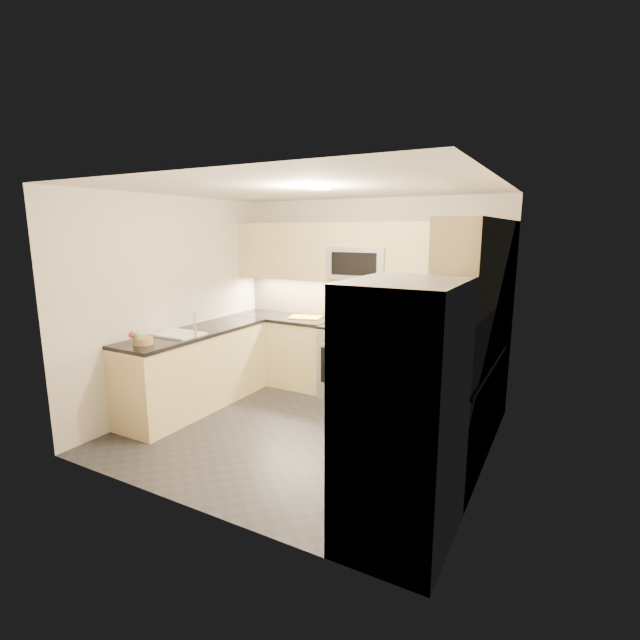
{
  "coord_description": "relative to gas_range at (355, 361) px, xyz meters",
  "views": [
    {
      "loc": [
        2.36,
        -3.95,
        2.11
      ],
      "look_at": [
        0.0,
        0.35,
        1.15
      ],
      "focal_mm": 26.0,
      "sensor_mm": 36.0,
      "label": 1
    }
  ],
  "objects": [
    {
      "name": "refrigerator",
      "position": [
        1.45,
        -2.43,
        0.45
      ],
      "size": [
        0.7,
        0.9,
        1.8
      ],
      "primitive_type": "cube",
      "color": "#A8ABB0",
      "rests_on": "floor"
    },
    {
      "name": "countertop_right",
      "position": [
        1.5,
        -1.12,
        0.47
      ],
      "size": [
        0.63,
        1.7,
        0.04
      ],
      "primitive_type": "cube",
      "color": "black",
      "rests_on": "base_cab_right"
    },
    {
      "name": "utensil_bowl",
      "position": [
        1.43,
        0.0,
        0.57
      ],
      "size": [
        0.38,
        0.38,
        0.17
      ],
      "primitive_type": "cylinder",
      "rotation": [
        0.0,
        0.0,
        -0.38
      ],
      "color": "#56BA50",
      "rests_on": "countertop_back_right"
    },
    {
      "name": "countertop_back_right",
      "position": [
        1.09,
        0.02,
        0.47
      ],
      "size": [
        1.42,
        0.63,
        0.04
      ],
      "primitive_type": "cube",
      "color": "black",
      "rests_on": "base_cab_back_right"
    },
    {
      "name": "wall_right",
      "position": [
        1.8,
        -1.28,
        0.79
      ],
      "size": [
        0.02,
        3.2,
        2.5
      ],
      "primitive_type": "cube",
      "color": "beige",
      "rests_on": "floor"
    },
    {
      "name": "microwave",
      "position": [
        0.0,
        0.12,
        1.24
      ],
      "size": [
        0.76,
        0.4,
        0.4
      ],
      "primitive_type": "cube",
      "color": "#ABAFB3",
      "rests_on": "upper_cab_back"
    },
    {
      "name": "ceiling",
      "position": [
        0.0,
        -1.28,
        2.04
      ],
      "size": [
        3.6,
        3.2,
        0.02
      ],
      "primitive_type": "cube",
      "color": "beige",
      "rests_on": "wall_back"
    },
    {
      "name": "wall_left",
      "position": [
        -1.8,
        -1.28,
        0.79
      ],
      "size": [
        0.02,
        3.2,
        2.5
      ],
      "primitive_type": "cube",
      "color": "beige",
      "rests_on": "floor"
    },
    {
      "name": "faucet",
      "position": [
        -1.24,
        -1.53,
        0.62
      ],
      "size": [
        0.03,
        0.03,
        0.28
      ],
      "primitive_type": "cylinder",
      "color": "silver",
      "rests_on": "countertop_peninsula"
    },
    {
      "name": "fruit_pear",
      "position": [
        -1.5,
        -2.09,
        0.6
      ],
      "size": [
        0.07,
        0.07,
        0.07
      ],
      "primitive_type": "sphere",
      "color": "#4DB456",
      "rests_on": "fruit_basket"
    },
    {
      "name": "base_cab_back_right",
      "position": [
        1.09,
        0.02,
        -0.01
      ],
      "size": [
        1.42,
        0.6,
        0.9
      ],
      "primitive_type": "cube",
      "color": "#D4BE7F",
      "rests_on": "floor"
    },
    {
      "name": "fruit_apple",
      "position": [
        -1.54,
        -2.11,
        0.6
      ],
      "size": [
        0.07,
        0.07,
        0.07
      ],
      "primitive_type": "sphere",
      "color": "red",
      "rests_on": "fruit_basket"
    },
    {
      "name": "countertop_peninsula",
      "position": [
        -1.5,
        -1.28,
        0.47
      ],
      "size": [
        0.63,
        2.0,
        0.04
      ],
      "primitive_type": "cube",
      "color": "black",
      "rests_on": "base_cab_peninsula"
    },
    {
      "name": "dish_towel_blue",
      "position": [
        0.12,
        -0.37,
        0.1
      ],
      "size": [
        0.15,
        0.07,
        0.29
      ],
      "primitive_type": "cube",
      "rotation": [
        0.0,
        0.0,
        -0.39
      ],
      "color": "#2F5482",
      "rests_on": "oven_handle"
    },
    {
      "name": "upper_cab_back",
      "position": [
        0.0,
        0.15,
        1.37
      ],
      "size": [
        3.6,
        0.35,
        0.75
      ],
      "primitive_type": "cube",
      "color": "#D4BE7F",
      "rests_on": "wall_back"
    },
    {
      "name": "upper_cab_right",
      "position": [
        1.62,
        -1.0,
        1.37
      ],
      "size": [
        0.35,
        1.95,
        0.75
      ],
      "primitive_type": "cube",
      "color": "#D4BE7F",
      "rests_on": "wall_right"
    },
    {
      "name": "fruit_basket",
      "position": [
        -1.5,
        -2.02,
        0.52
      ],
      "size": [
        0.25,
        0.25,
        0.07
      ],
      "primitive_type": "cylinder",
      "rotation": [
        0.0,
        0.0,
        -0.25
      ],
      "color": "#A2864B",
      "rests_on": "countertop_peninsula"
    },
    {
      "name": "cutting_board",
      "position": [
        -0.77,
        0.07,
        0.49
      ],
      "size": [
        0.48,
        0.39,
        0.01
      ],
      "primitive_type": "cube",
      "rotation": [
        0.0,
        0.0,
        0.26
      ],
      "color": "orange",
      "rests_on": "countertop_back_left"
    },
    {
      "name": "range_cooktop",
      "position": [
        0.0,
        0.0,
        0.46
      ],
      "size": [
        0.76,
        0.65,
        0.03
      ],
      "primitive_type": "cube",
      "color": "black",
      "rests_on": "gas_range"
    },
    {
      "name": "oven_handle",
      "position": [
        0.0,
        -0.35,
        0.26
      ],
      "size": [
        0.6,
        0.02,
        0.02
      ],
      "primitive_type": "cylinder",
      "rotation": [
        0.0,
        1.57,
        0.0
      ],
      "color": "#B2B5BA",
      "rests_on": "gas_range"
    },
    {
      "name": "base_cab_peninsula",
      "position": [
        -1.5,
        -1.28,
        -0.01
      ],
      "size": [
        0.6,
        2.0,
        0.9
      ],
      "primitive_type": "cube",
      "color": "#D4BE7F",
      "rests_on": "floor"
    },
    {
      "name": "sink_basin",
      "position": [
        -1.5,
        -1.53,
        0.42
      ],
      "size": [
        0.52,
        0.38,
        0.16
      ],
      "primitive_type": "cube",
      "color": "white",
      "rests_on": "base_cab_peninsula"
    },
    {
      "name": "fridge_handle_right",
      "position": [
        1.08,
        -2.25,
        0.49
      ],
      "size": [
        0.02,
        0.02,
        1.2
      ],
      "primitive_type": "cylinder",
      "color": "#B2B5BA",
      "rests_on": "refrigerator"
    },
    {
      "name": "gas_range",
      "position": [
        0.0,
        0.0,
        0.0
      ],
      "size": [
        0.76,
        0.65,
        0.91
      ],
      "primitive_type": "cube",
      "color": "#999CA1",
      "rests_on": "floor"
    },
    {
      "name": "wall_back",
      "position": [
        0.0,
        0.32,
        0.79
      ],
      "size": [
        3.6,
        0.02,
        2.5
      ],
      "primitive_type": "cube",
      "color": "beige",
      "rests_on": "floor"
    },
    {
      "name": "countertop_back_left",
      "position": [
        -1.09,
        0.02,
        0.47
      ],
      "size": [
        1.42,
        0.63,
        0.04
      ],
      "primitive_type": "cube",
      "color": "black",
      "rests_on": "base_cab_back_left"
    },
    {
      "name": "oven_door_glass",
      "position": [
        0.0,
        -0.33,
        -0.01
      ],
      "size": [
        0.62,
        0.02,
        0.45
      ],
      "primitive_type": "cube",
      "color": "black",
      "rests_on": "gas_range"
    },
    {
      "name": "base_cab_back_left",
      "position": [
        -1.09,
        0.02,
        -0.01
      ],
      "size": [
        1.42,
        0.6,
        0.9
      ],
      "primitive_type": "cube",
      "color": "#D4BE7F",
      "rests_on": "floor"
    },
    {
      "name": "fridge_handle_left",
      "position": [
        1.08,
        -2.61,
        0.49
      ],
      "size": [
        0.02,
        0.02,
        1.2
      ],
      "primitive_type": "cylinder",
      "color": "#B2B5BA",
      "rests_on": "refrigerator"
    },
    {
      "name": "dish_towel_check",
      "position": [
        -0.1,
        -0.37,
        0.1
      ],
      "size": [
        0.2,
        0.06,
        0.39
      ],
      "primitive_type": "cube",
      "rotation": [
        0.0,
        0.0,
        0.24
      ],
      "color": "white",
      "rests_on": "oven_handle"
    },
    {
      "name": "floor",
      "position": [
        0.0,
        -1.28,
        -0.46
      ],
      "size": [
        3.6,
        3.2,
        0.0
      ],
      "primitive_type": "cube",
      "color": "#25252A",
      "rests_on": "ground"
    },
    {
      "name": "base_cab_right",
      "position": [
        1.5,
        -1.12,
        -0.01
      ],
      "size": [
        0.6,
        1.7,
        0.9
      ],
      "primitive_type": "cube",
      "color": "#D4BE7F",
      "rests_on": "floor"
    },
    {
      "name": "backsplash_right",
      "position": [
        1.8,
        -0.82,
        0.74
      ],
      "size": [
        0.01,
        2.3,
        0.51
      ],
      "primitive_type": "cube",
      "color": "tan",
      "rests_on": "wall_right"
    },
    {
      "name": "backsplash_back",
      "position": [
        0.0,
        0.32,
        0.74
      ],
      "size": [
        3.6,
        0.01,
        0.51
      ],
      "primitive_type": "cube",
      "color": "tan",
      "rests_on": "wall_back"
    },
    {
      "name": "microwave_door",
      "position": [
        0.0,
        -0.08,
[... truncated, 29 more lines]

